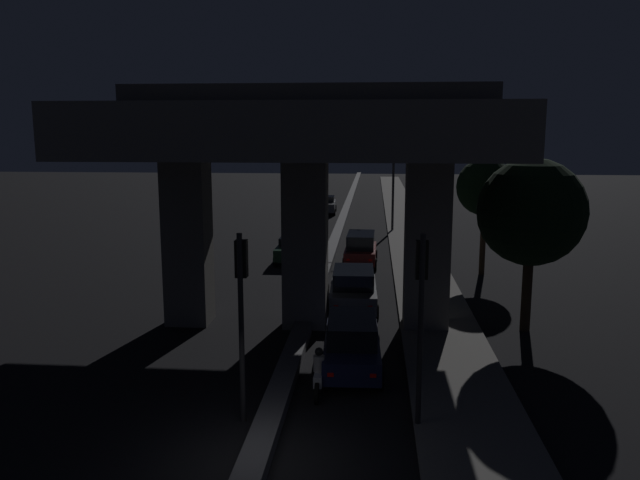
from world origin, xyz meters
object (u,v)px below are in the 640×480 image
(traffic_light_left_of_median, at_px, (241,294))
(car_grey_third_oncoming, at_px, (326,205))
(car_silver_second_oncoming, at_px, (312,225))
(car_grey_second, at_px, (353,289))
(car_dark_green_lead_oncoming, at_px, (295,249))
(street_lamp, at_px, (388,164))
(car_dark_red_third, at_px, (361,248))
(motorcycle_white_filtering_near, at_px, (319,374))
(pedestrian_on_sidewalk, at_px, (418,287))
(traffic_light_right_of_median, at_px, (421,297))
(car_dark_blue_lead, at_px, (352,343))
(motorcycle_blue_filtering_mid, at_px, (325,298))

(traffic_light_left_of_median, height_order, car_grey_third_oncoming, traffic_light_left_of_median)
(car_silver_second_oncoming, bearing_deg, car_grey_second, 10.45)
(car_dark_green_lead_oncoming, height_order, car_silver_second_oncoming, car_silver_second_oncoming)
(street_lamp, distance_m, car_dark_green_lead_oncoming, 13.45)
(car_dark_red_third, bearing_deg, motorcycle_white_filtering_near, 178.40)
(car_grey_third_oncoming, xyz_separation_m, pedestrian_on_sidewalk, (6.22, -31.56, 0.26))
(street_lamp, xyz_separation_m, car_silver_second_oncoming, (-5.47, -2.14, -4.26))
(street_lamp, bearing_deg, car_grey_third_oncoming, 117.64)
(car_silver_second_oncoming, height_order, motorcycle_white_filtering_near, car_silver_second_oncoming)
(traffic_light_right_of_median, bearing_deg, car_dark_green_lead_oncoming, 105.81)
(street_lamp, height_order, car_dark_green_lead_oncoming, street_lamp)
(motorcycle_white_filtering_near, bearing_deg, traffic_light_right_of_median, -123.20)
(traffic_light_left_of_median, distance_m, car_dark_red_third, 19.70)
(car_dark_red_third, xyz_separation_m, car_dark_green_lead_oncoming, (-3.85, 0.83, -0.22))
(traffic_light_left_of_median, distance_m, street_lamp, 31.99)
(street_lamp, distance_m, pedestrian_on_sidewalk, 21.63)
(car_dark_green_lead_oncoming, relative_size, car_silver_second_oncoming, 0.88)
(street_lamp, bearing_deg, car_grey_second, -95.04)
(street_lamp, xyz_separation_m, car_dark_green_lead_oncoming, (-5.60, -11.45, -4.30))
(traffic_light_left_of_median, relative_size, car_dark_green_lead_oncoming, 1.24)
(motorcycle_white_filtering_near, distance_m, pedestrian_on_sidewalk, 9.28)
(car_dark_green_lead_oncoming, distance_m, pedestrian_on_sidewalk, 11.72)
(car_silver_second_oncoming, xyz_separation_m, pedestrian_on_sidewalk, (6.29, -19.10, 0.27))
(traffic_light_left_of_median, distance_m, motorcycle_white_filtering_near, 3.77)
(car_grey_third_oncoming, bearing_deg, car_grey_second, 4.78)
(car_dark_blue_lead, relative_size, car_grey_second, 1.03)
(car_grey_second, bearing_deg, street_lamp, -6.49)
(motorcycle_blue_filtering_mid, xyz_separation_m, pedestrian_on_sidewalk, (3.84, 0.30, 0.46))
(traffic_light_left_of_median, height_order, car_dark_blue_lead, traffic_light_left_of_median)
(car_dark_red_third, height_order, motorcycle_blue_filtering_mid, car_dark_red_third)
(traffic_light_left_of_median, bearing_deg, car_dark_green_lead_oncoming, 93.46)
(street_lamp, relative_size, car_dark_red_third, 2.11)
(car_dark_red_third, relative_size, motorcycle_white_filtering_near, 2.07)
(car_grey_second, bearing_deg, pedestrian_on_sidewalk, -93.91)
(car_dark_red_third, height_order, motorcycle_white_filtering_near, car_dark_red_third)
(pedestrian_on_sidewalk, bearing_deg, traffic_light_left_of_median, -116.52)
(street_lamp, height_order, motorcycle_white_filtering_near, street_lamp)
(motorcycle_white_filtering_near, height_order, motorcycle_blue_filtering_mid, motorcycle_blue_filtering_mid)
(traffic_light_left_of_median, xyz_separation_m, car_silver_second_oncoming, (-1.09, 29.50, -2.59))
(traffic_light_right_of_median, relative_size, motorcycle_white_filtering_near, 2.56)
(traffic_light_right_of_median, distance_m, car_dark_blue_lead, 4.81)
(traffic_light_left_of_median, relative_size, pedestrian_on_sidewalk, 2.75)
(motorcycle_blue_filtering_mid, bearing_deg, car_grey_third_oncoming, 7.30)
(car_dark_green_lead_oncoming, distance_m, car_grey_third_oncoming, 21.76)
(traffic_light_left_of_median, bearing_deg, car_grey_third_oncoming, 91.40)
(car_grey_second, xyz_separation_m, car_dark_red_third, (0.12, 8.85, 0.07))
(traffic_light_left_of_median, bearing_deg, car_dark_blue_lead, 53.82)
(traffic_light_left_of_median, distance_m, pedestrian_on_sidewalk, 11.86)
(car_grey_second, height_order, car_dark_red_third, car_dark_red_third)
(traffic_light_right_of_median, distance_m, pedestrian_on_sidewalk, 10.69)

